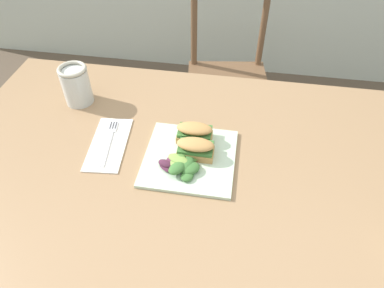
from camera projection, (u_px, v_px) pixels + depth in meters
name	position (u px, v px, depth m)	size (l,w,h in m)	color
ground_plane	(157.00, 278.00, 1.49)	(7.48, 7.48, 0.00)	brown
dining_table	(177.00, 185.00, 1.07)	(1.35, 0.87, 0.74)	#997551
chair_wooden_far	(227.00, 78.00, 1.77)	(0.45, 0.45, 0.87)	brown
plate_lunch	(190.00, 158.00, 0.98)	(0.25, 0.25, 0.01)	beige
sandwich_half_front	(196.00, 148.00, 0.96)	(0.10, 0.06, 0.06)	tan
sandwich_half_back	(195.00, 132.00, 1.00)	(0.10, 0.06, 0.06)	tan
salad_mixed_greens	(181.00, 164.00, 0.94)	(0.13, 0.12, 0.03)	#602D47
napkin_folded	(109.00, 144.00, 1.02)	(0.10, 0.22, 0.00)	silver
fork_on_napkin	(110.00, 139.00, 1.03)	(0.04, 0.19, 0.00)	silver
mason_jar_iced_tea	(77.00, 87.00, 1.13)	(0.09, 0.09, 0.13)	#995623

